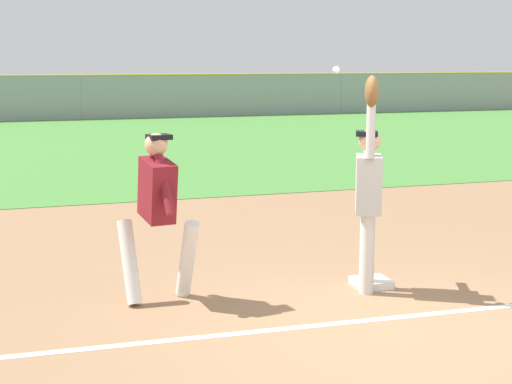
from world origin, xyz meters
The scene contains 9 objects.
ground_plane centered at (0.00, 0.00, 0.00)m, with size 79.01×79.01×0.00m, color #936D4C.
outfield_grass centered at (0.00, 16.90, 0.01)m, with size 46.20×19.32×0.01m, color #478438.
first_base centered at (0.44, 1.39, 0.04)m, with size 0.38×0.38×0.08m, color white.
fielder centered at (0.31, 1.24, 1.12)m, with size 0.47×0.86×2.28m.
runner centered at (-1.85, 1.60, 1.00)m, with size 0.79×0.84×1.72m.
baseball centered at (-0.05, 1.31, 2.33)m, with size 0.07×0.07×0.07m, color white.
outfield_fence centered at (0.00, 26.56, 0.91)m, with size 46.28×0.08×1.82m.
parked_car_black centered at (1.11, 29.96, 0.67)m, with size 4.50×2.32×1.25m.
parked_car_red centered at (6.99, 29.12, 0.67)m, with size 4.48×2.26×1.25m.
Camera 1 is at (-3.35, -6.03, 2.44)m, focal length 55.01 mm.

